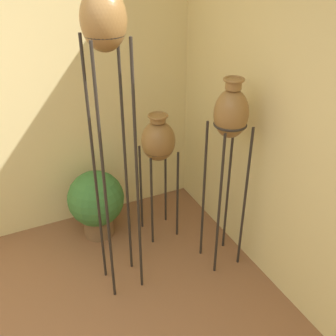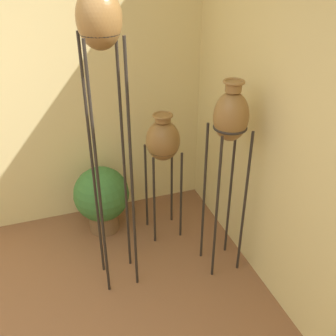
# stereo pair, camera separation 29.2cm
# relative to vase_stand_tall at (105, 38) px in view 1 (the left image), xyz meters

# --- Properties ---
(vase_stand_tall) EXTENTS (0.26, 0.26, 2.20)m
(vase_stand_tall) POSITION_rel_vase_stand_tall_xyz_m (0.00, 0.00, 0.00)
(vase_stand_tall) COLOR #28231E
(vase_stand_tall) RESTS_ON ground_plane
(vase_stand_medium) EXTENTS (0.25, 0.25, 1.55)m
(vase_stand_medium) POSITION_rel_vase_stand_tall_xyz_m (0.81, -0.11, -0.60)
(vase_stand_medium) COLOR #28231E
(vase_stand_medium) RESTS_ON ground_plane
(vase_stand_short) EXTENTS (0.28, 0.28, 1.15)m
(vase_stand_short) POSITION_rel_vase_stand_tall_xyz_m (0.51, 0.44, -0.95)
(vase_stand_short) COLOR #28231E
(vase_stand_short) RESTS_ON ground_plane
(potted_plant) EXTENTS (0.49, 0.49, 0.62)m
(potted_plant) POSITION_rel_vase_stand_tall_xyz_m (0.00, 0.64, -1.50)
(potted_plant) COLOR brown
(potted_plant) RESTS_ON ground_plane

